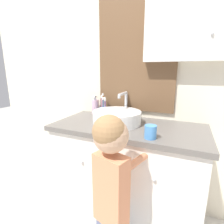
# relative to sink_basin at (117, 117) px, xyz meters

# --- Properties ---
(wall_back) EXTENTS (3.20, 0.18, 2.50)m
(wall_back) POSITION_rel_sink_basin_xyz_m (0.11, 0.27, 0.44)
(wall_back) COLOR beige
(wall_back) RESTS_ON ground_plane
(vanity_counter) EXTENTS (1.10, 0.53, 0.79)m
(vanity_counter) POSITION_rel_sink_basin_xyz_m (0.09, -0.01, -0.44)
(vanity_counter) COLOR silver
(vanity_counter) RESTS_ON ground_plane
(sink_basin) EXTENTS (0.36, 0.41, 0.22)m
(sink_basin) POSITION_rel_sink_basin_xyz_m (0.00, 0.00, 0.00)
(sink_basin) COLOR white
(sink_basin) RESTS_ON vanity_counter
(toothbrush_holder) EXTENTS (0.08, 0.08, 0.20)m
(toothbrush_holder) POSITION_rel_sink_basin_xyz_m (-0.19, 0.16, -0.00)
(toothbrush_holder) COLOR #4C93C6
(toothbrush_holder) RESTS_ON vanity_counter
(soap_dispenser) EXTENTS (0.06, 0.06, 0.17)m
(soap_dispenser) POSITION_rel_sink_basin_xyz_m (-0.29, 0.18, 0.02)
(soap_dispenser) COLOR #CCA3BC
(soap_dispenser) RESTS_ON vanity_counter
(child_figure) EXTENTS (0.28, 0.43, 0.98)m
(child_figure) POSITION_rel_sink_basin_xyz_m (0.15, -0.45, -0.21)
(child_figure) COLOR slate
(child_figure) RESTS_ON ground_plane
(drinking_cup) EXTENTS (0.07, 0.07, 0.08)m
(drinking_cup) POSITION_rel_sink_basin_xyz_m (0.29, -0.20, -0.01)
(drinking_cup) COLOR #4789D1
(drinking_cup) RESTS_ON vanity_counter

